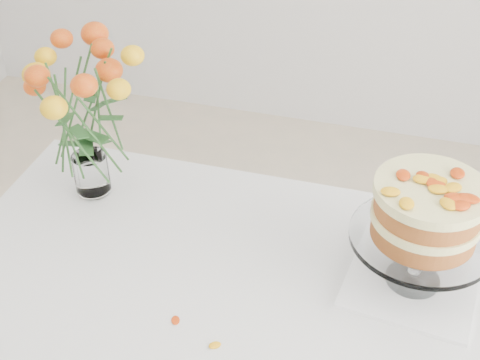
% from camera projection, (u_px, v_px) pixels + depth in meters
% --- Properties ---
extents(table, '(1.43, 0.93, 0.76)m').
position_uv_depth(table, '(243.00, 324.00, 1.51)').
color(table, tan).
rests_on(table, ground).
extents(napkin, '(0.31, 0.31, 0.01)m').
position_uv_depth(napkin, '(412.00, 281.00, 1.50)').
color(napkin, white).
rests_on(napkin, table).
extents(cake_stand, '(0.31, 0.31, 0.28)m').
position_uv_depth(cake_stand, '(426.00, 216.00, 1.38)').
color(cake_stand, white).
rests_on(cake_stand, napkin).
extents(rose_vase, '(0.32, 0.32, 0.46)m').
position_uv_depth(rose_vase, '(80.00, 103.00, 1.61)').
color(rose_vase, white).
rests_on(rose_vase, table).
extents(stray_petal_a, '(0.03, 0.02, 0.00)m').
position_uv_depth(stray_petal_a, '(176.00, 320.00, 1.41)').
color(stray_petal_a, '#F9AA0F').
rests_on(stray_petal_a, table).
extents(stray_petal_b, '(0.03, 0.02, 0.00)m').
position_uv_depth(stray_petal_b, '(215.00, 345.00, 1.35)').
color(stray_petal_b, '#F9AA0F').
rests_on(stray_petal_b, table).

